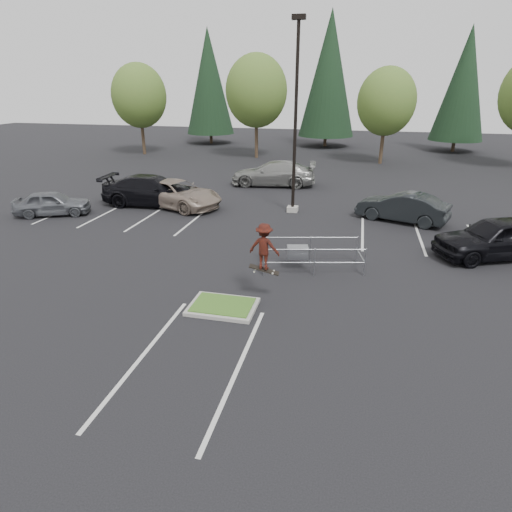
% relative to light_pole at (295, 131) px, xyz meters
% --- Properties ---
extents(ground, '(120.00, 120.00, 0.00)m').
position_rel_light_pole_xyz_m(ground, '(-0.50, -12.00, -4.56)').
color(ground, black).
rests_on(ground, ground).
extents(grass_median, '(2.20, 1.60, 0.16)m').
position_rel_light_pole_xyz_m(grass_median, '(-0.50, -12.00, -4.48)').
color(grass_median, '#A29E96').
rests_on(grass_median, ground).
extents(stall_lines, '(22.62, 17.60, 0.01)m').
position_rel_light_pole_xyz_m(stall_lines, '(-1.85, -5.98, -4.56)').
color(stall_lines, silver).
rests_on(stall_lines, ground).
extents(light_pole, '(0.70, 0.60, 10.12)m').
position_rel_light_pole_xyz_m(light_pole, '(0.00, 0.00, 0.00)').
color(light_pole, '#A29E96').
rests_on(light_pole, ground).
extents(decid_a, '(5.44, 5.44, 8.91)m').
position_rel_light_pole_xyz_m(decid_a, '(-18.51, 18.03, 1.02)').
color(decid_a, '#38281C').
rests_on(decid_a, ground).
extents(decid_b, '(5.89, 5.89, 9.64)m').
position_rel_light_pole_xyz_m(decid_b, '(-6.51, 18.53, 1.48)').
color(decid_b, '#38281C').
rests_on(decid_b, ground).
extents(decid_c, '(5.12, 5.12, 8.38)m').
position_rel_light_pole_xyz_m(decid_c, '(5.49, 17.83, 0.69)').
color(decid_c, '#38281C').
rests_on(decid_c, ground).
extents(conif_a, '(5.72, 5.72, 13.00)m').
position_rel_light_pole_xyz_m(conif_a, '(-14.50, 28.00, 2.54)').
color(conif_a, '#38281C').
rests_on(conif_a, ground).
extents(conif_b, '(6.38, 6.38, 14.50)m').
position_rel_light_pole_xyz_m(conif_b, '(-0.50, 28.50, 3.29)').
color(conif_b, '#38281C').
rests_on(conif_b, ground).
extents(conif_c, '(5.50, 5.50, 12.50)m').
position_rel_light_pole_xyz_m(conif_c, '(13.50, 27.50, 2.29)').
color(conif_c, '#38281C').
rests_on(conif_c, ground).
extents(cart_corral, '(4.18, 2.29, 1.12)m').
position_rel_light_pole_xyz_m(cart_corral, '(1.56, -8.10, -3.85)').
color(cart_corral, gray).
rests_on(cart_corral, ground).
extents(skateboarder, '(1.07, 0.68, 1.77)m').
position_rel_light_pole_xyz_m(skateboarder, '(0.70, -11.10, -2.60)').
color(skateboarder, black).
rests_on(skateboarder, ground).
extents(car_l_tan, '(6.26, 4.37, 1.59)m').
position_rel_light_pole_xyz_m(car_l_tan, '(-7.00, -0.50, -3.77)').
color(car_l_tan, gray).
rests_on(car_l_tan, ground).
extents(car_l_black, '(6.31, 2.83, 1.80)m').
position_rel_light_pole_xyz_m(car_l_black, '(-8.50, -0.50, -3.66)').
color(car_l_black, black).
rests_on(car_l_black, ground).
extents(car_l_grey, '(4.34, 3.07, 1.37)m').
position_rel_light_pole_xyz_m(car_l_grey, '(-13.13, -3.79, -3.87)').
color(car_l_grey, '#575A60').
rests_on(car_l_grey, ground).
extents(car_r_charc, '(5.01, 3.22, 1.56)m').
position_rel_light_pole_xyz_m(car_r_charc, '(6.00, -0.50, -3.78)').
color(car_r_charc, black).
rests_on(car_r_charc, ground).
extents(car_r_black, '(5.57, 3.89, 1.76)m').
position_rel_light_pole_xyz_m(car_r_black, '(9.50, -5.00, -3.68)').
color(car_r_black, black).
rests_on(car_r_black, ground).
extents(car_far_silver, '(6.26, 3.04, 1.75)m').
position_rel_light_pole_xyz_m(car_far_silver, '(-2.39, 6.49, -3.68)').
color(car_far_silver, gray).
rests_on(car_far_silver, ground).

